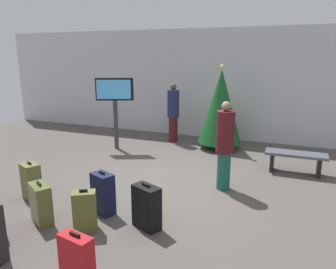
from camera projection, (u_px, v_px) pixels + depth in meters
ground_plane at (165, 183)px, 6.72m from camera, size 16.00×16.00×0.00m
back_wall at (215, 84)px, 10.07m from camera, size 16.00×0.20×3.41m
holiday_tree at (220, 107)px, 8.91m from camera, size 1.20×1.20×2.36m
flight_info_kiosk at (115, 99)px, 8.85m from camera, size 0.99×0.48×2.00m
waiting_bench at (296, 158)px, 7.21m from camera, size 1.32×0.44×0.48m
traveller_0 at (225, 144)px, 6.22m from camera, size 0.47×0.47×1.77m
traveller_1 at (173, 112)px, 9.70m from camera, size 0.49×0.49×1.78m
suitcase_0 at (147, 207)px, 4.92m from camera, size 0.51×0.40×0.73m
suitcase_1 at (31, 181)px, 5.94m from camera, size 0.43×0.38×0.71m
suitcase_4 at (41, 204)px, 5.08m from camera, size 0.52×0.44×0.68m
suitcase_5 at (103, 194)px, 5.37m from camera, size 0.45×0.37×0.75m
suitcase_7 at (85, 211)px, 4.84m from camera, size 0.41×0.36×0.68m
suitcase_8 at (77, 260)px, 3.70m from camera, size 0.45×0.26×0.66m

